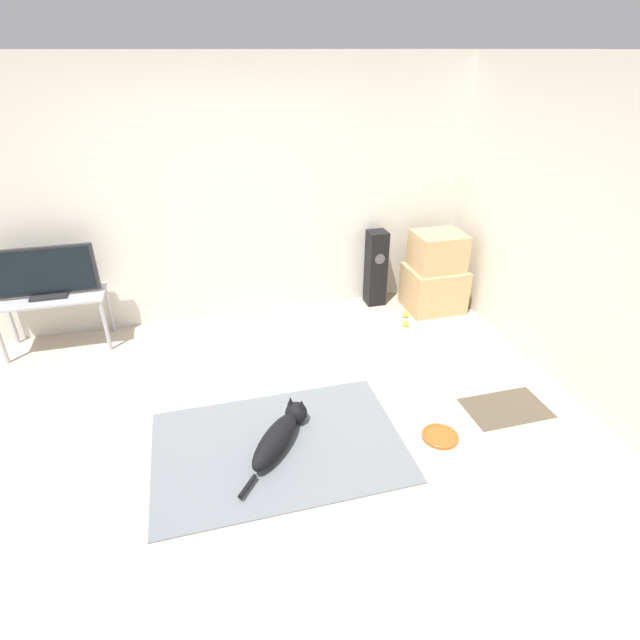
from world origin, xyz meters
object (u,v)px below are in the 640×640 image
cardboard_box_lower (434,288)px  floor_speaker (376,268)px  tv (44,273)px  dog (280,435)px  tennis_ball_by_boxes (405,314)px  tennis_ball_near_speaker (406,324)px  tv_stand (52,303)px  cardboard_box_upper (438,251)px  frisbee (440,436)px

cardboard_box_lower → floor_speaker: floor_speaker is taller
tv → dog: bearing=-47.5°
floor_speaker → tv: 3.28m
tennis_ball_by_boxes → tennis_ball_near_speaker: (-0.08, -0.19, 0.00)m
tv_stand → tv: tv is taller
floor_speaker → tv_stand: (-3.26, -0.11, 0.04)m
floor_speaker → tv: (-3.26, -0.10, 0.35)m
tv → tennis_ball_by_boxes: tv is taller
cardboard_box_upper → tv_stand: size_ratio=0.54×
cardboard_box_upper → tennis_ball_by_boxes: 0.75m
tennis_ball_by_boxes → tennis_ball_near_speaker: size_ratio=1.00×
tennis_ball_by_boxes → floor_speaker: bearing=115.3°
tennis_ball_near_speaker → floor_speaker: bearing=101.1°
cardboard_box_lower → tv_stand: 3.85m
dog → tv_stand: size_ratio=0.80×
dog → frisbee: bearing=-10.5°
tv → tennis_ball_by_boxes: bearing=-5.3°
dog → tv_stand: (-1.77, 1.93, 0.35)m
dog → tennis_ball_by_boxes: bearing=43.6°
dog → cardboard_box_lower: cardboard_box_lower is taller
dog → frisbee: 1.20m
cardboard_box_lower → cardboard_box_upper: bearing=80.1°
cardboard_box_lower → tennis_ball_by_boxes: 0.45m
tv_stand → cardboard_box_upper: bearing=-2.6°
tennis_ball_by_boxes → cardboard_box_lower: bearing=20.4°
frisbee → floor_speaker: floor_speaker is taller
cardboard_box_upper → tv: bearing=177.4°
dog → floor_speaker: (1.49, 2.03, 0.31)m
cardboard_box_upper → tv_stand: 3.85m
cardboard_box_lower → floor_speaker: size_ratio=0.71×
cardboard_box_upper → floor_speaker: (-0.58, 0.28, -0.25)m
tennis_ball_near_speaker → tv_stand: bearing=171.4°
tennis_ball_by_boxes → frisbee: bearing=-105.8°
dog → tennis_ball_near_speaker: bearing=41.4°
tennis_ball_near_speaker → cardboard_box_lower: bearing=35.8°
cardboard_box_upper → tv: size_ratio=0.56×
tennis_ball_by_boxes → tennis_ball_near_speaker: bearing=-113.0°
tennis_ball_near_speaker → tennis_ball_by_boxes: bearing=67.0°
tv → tennis_ball_near_speaker: (3.38, -0.51, -0.74)m
dog → floor_speaker: floor_speaker is taller
frisbee → tv_stand: tv_stand is taller
dog → frisbee: dog is taller
cardboard_box_lower → tv_stand: size_ratio=0.63×
frisbee → tennis_ball_near_speaker: (0.44, 1.64, 0.02)m
dog → cardboard_box_upper: cardboard_box_upper is taller
cardboard_box_lower → tv: tv is taller
dog → cardboard_box_upper: size_ratio=1.50×
frisbee → cardboard_box_upper: (0.90, 1.97, 0.66)m
frisbee → tv: 3.72m
tennis_ball_near_speaker → cardboard_box_upper: bearing=36.2°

